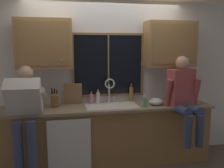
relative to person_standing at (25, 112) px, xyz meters
name	(u,v)px	position (x,y,z in m)	size (l,w,h in m)	color
back_wall	(104,80)	(1.17, 0.67, 0.31)	(5.56, 0.12, 2.55)	silver
window_glass	(108,65)	(1.23, 0.61, 0.56)	(1.10, 0.02, 0.95)	black
window_frame_top	(108,34)	(1.23, 0.60, 1.06)	(1.17, 0.02, 0.04)	brown
window_frame_bottom	(108,95)	(1.23, 0.60, 0.07)	(1.17, 0.02, 0.04)	brown
window_frame_left	(73,66)	(0.66, 0.60, 0.56)	(0.04, 0.02, 0.95)	brown
window_frame_right	(142,65)	(1.80, 0.60, 0.56)	(0.04, 0.02, 0.95)	brown
window_mullion_center	(108,65)	(1.23, 0.59, 0.56)	(0.02, 0.02, 0.95)	brown
lower_cabinet_run	(108,136)	(1.17, 0.32, -0.52)	(3.16, 0.58, 0.88)	olive
countertop	(108,107)	(1.17, 0.30, -0.06)	(3.22, 0.62, 0.04)	gray
dishwasher_front	(70,145)	(0.57, 0.01, -0.50)	(0.60, 0.02, 0.74)	white
upper_cabinet_left	(44,44)	(0.25, 0.44, 0.90)	(0.80, 0.36, 0.72)	#A87A47
upper_cabinet_right	(170,44)	(2.21, 0.44, 0.90)	(0.80, 0.36, 0.72)	#A87A47
sink	(112,112)	(1.23, 0.31, -0.14)	(0.80, 0.46, 0.21)	white
faucet	(110,88)	(1.24, 0.49, 0.21)	(0.18, 0.09, 0.40)	silver
person_standing	(25,112)	(0.00, 0.00, 0.00)	(0.53, 0.69, 1.56)	#384260
person_sitting_on_counter	(184,95)	(2.28, 0.04, 0.14)	(0.54, 0.64, 1.26)	#384260
knife_block	(55,100)	(0.37, 0.40, 0.07)	(0.12, 0.18, 0.32)	olive
cutting_board	(73,94)	(0.65, 0.53, 0.13)	(0.28, 0.02, 0.34)	#997047
mixing_bowl	(156,102)	(1.92, 0.24, 0.01)	(0.22, 0.22, 0.11)	silver
soap_dispenser	(145,102)	(1.69, 0.13, 0.03)	(0.06, 0.07, 0.20)	#59A566
bottle_green_glass	(131,94)	(1.60, 0.55, 0.09)	(0.06, 0.06, 0.31)	olive
bottle_tall_clear	(91,99)	(0.94, 0.52, 0.04)	(0.07, 0.07, 0.20)	pink
bottle_amber_small	(98,98)	(1.04, 0.48, 0.06)	(0.06, 0.06, 0.24)	silver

